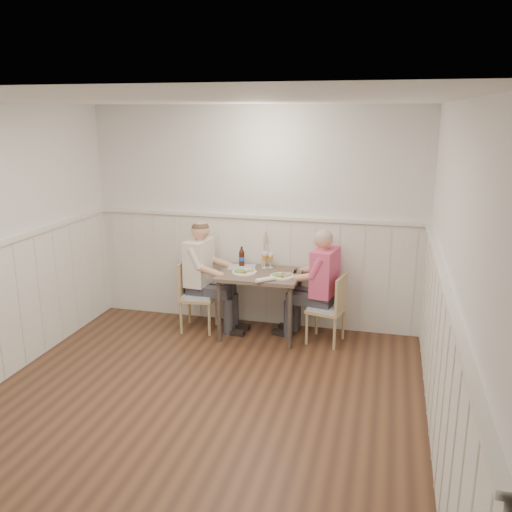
% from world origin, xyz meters
% --- Properties ---
extents(ground_plane, '(4.50, 4.50, 0.00)m').
position_xyz_m(ground_plane, '(0.00, 0.00, 0.00)').
color(ground_plane, '#43291C').
extents(room_shell, '(4.04, 4.54, 2.60)m').
position_xyz_m(room_shell, '(0.00, 0.00, 1.52)').
color(room_shell, silver).
rests_on(room_shell, ground).
extents(wainscot, '(4.00, 4.49, 1.34)m').
position_xyz_m(wainscot, '(0.00, 0.69, 0.69)').
color(wainscot, silver).
rests_on(wainscot, ground).
extents(dining_table, '(0.90, 0.70, 0.75)m').
position_xyz_m(dining_table, '(0.17, 1.84, 0.65)').
color(dining_table, brown).
rests_on(dining_table, ground).
extents(chair_right, '(0.44, 0.44, 0.80)m').
position_xyz_m(chair_right, '(0.97, 1.81, 0.43)').
color(chair_right, tan).
rests_on(chair_right, ground).
extents(chair_left, '(0.42, 0.42, 0.84)m').
position_xyz_m(chair_left, '(-0.63, 1.81, 0.45)').
color(chair_left, tan).
rests_on(chair_left, ground).
extents(man_in_pink, '(0.66, 0.47, 1.30)m').
position_xyz_m(man_in_pink, '(0.85, 1.88, 0.55)').
color(man_in_pink, '#3F3F47').
rests_on(man_in_pink, ground).
extents(diner_cream, '(0.63, 0.44, 1.33)m').
position_xyz_m(diner_cream, '(-0.54, 1.88, 0.56)').
color(diner_cream, '#3F3F47').
rests_on(diner_cream, ground).
extents(plate_man, '(0.27, 0.27, 0.07)m').
position_xyz_m(plate_man, '(0.43, 1.74, 0.77)').
color(plate_man, white).
rests_on(plate_man, dining_table).
extents(plate_diner, '(0.28, 0.28, 0.07)m').
position_xyz_m(plate_diner, '(-0.02, 1.78, 0.77)').
color(plate_diner, white).
rests_on(plate_diner, dining_table).
extents(beer_glass_a, '(0.07, 0.07, 0.17)m').
position_xyz_m(beer_glass_a, '(0.23, 2.07, 0.87)').
color(beer_glass_a, silver).
rests_on(beer_glass_a, dining_table).
extents(beer_glass_b, '(0.08, 0.08, 0.20)m').
position_xyz_m(beer_glass_b, '(0.17, 2.04, 0.88)').
color(beer_glass_b, silver).
rests_on(beer_glass_b, dining_table).
extents(beer_bottle, '(0.07, 0.07, 0.24)m').
position_xyz_m(beer_bottle, '(-0.11, 2.07, 0.85)').
color(beer_bottle, '#33160C').
rests_on(beer_bottle, dining_table).
extents(rolled_napkin, '(0.20, 0.19, 0.05)m').
position_xyz_m(rolled_napkin, '(0.30, 1.53, 0.77)').
color(rolled_napkin, white).
rests_on(rolled_napkin, dining_table).
extents(grass_vase, '(0.05, 0.05, 0.43)m').
position_xyz_m(grass_vase, '(0.13, 2.15, 0.94)').
color(grass_vase, silver).
rests_on(grass_vase, dining_table).
extents(gingham_mat, '(0.35, 0.30, 0.01)m').
position_xyz_m(gingham_mat, '(-0.10, 2.01, 0.75)').
color(gingham_mat, slate).
rests_on(gingham_mat, dining_table).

